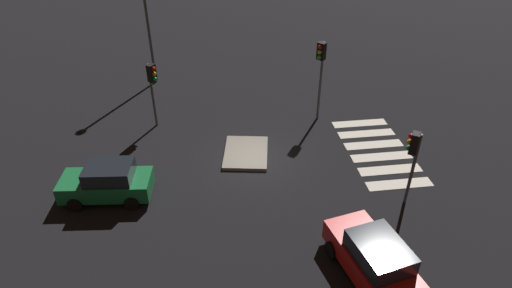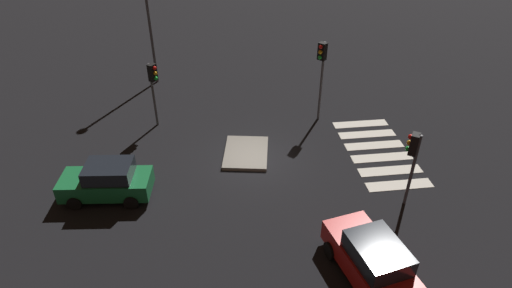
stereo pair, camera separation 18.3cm
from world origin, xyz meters
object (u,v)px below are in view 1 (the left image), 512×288
Objects in this scene: traffic_island at (246,153)px; car_green at (107,182)px; traffic_light_south at (413,151)px; traffic_light_north at (152,80)px; traffic_light_east at (321,63)px; car_red at (374,260)px.

car_green is (-2.61, 6.57, 0.78)m from traffic_island.
traffic_island is 8.48m from traffic_light_south.
traffic_island is 0.87× the size of traffic_light_north.
traffic_light_north is 9.33m from traffic_light_east.
traffic_light_south is (-4.63, -6.59, 2.65)m from traffic_island.
traffic_light_south is at bearing 62.77° from traffic_light_east.
traffic_light_south reaches higher than car_green.
traffic_light_south is (-8.20, -11.32, -0.16)m from traffic_light_north.
traffic_light_east reaches higher than car_green.
car_green is 1.16× the size of traffic_light_south.
traffic_light_east is at bearing -55.92° from traffic_island.
traffic_island is 0.70× the size of traffic_light_east.
traffic_light_south reaches higher than traffic_island.
traffic_island is at bearing -152.85° from car_green.
traffic_light_east reaches higher than car_red.
car_red reaches higher than traffic_island.
traffic_light_north is 13.98m from traffic_light_south.
traffic_island is 6.56m from traffic_light_north.
traffic_light_east is (7.72, 2.03, 0.88)m from traffic_light_south.
car_green is 13.45m from traffic_light_south.
car_red is at bearing -156.61° from traffic_island.
traffic_light_south reaches higher than car_red.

